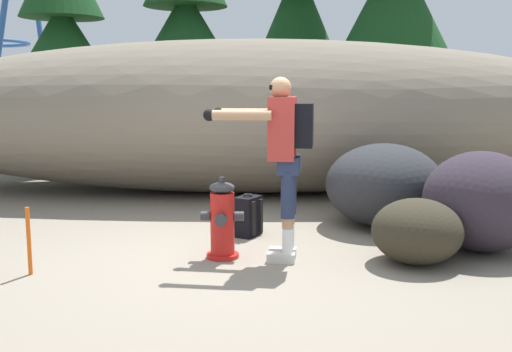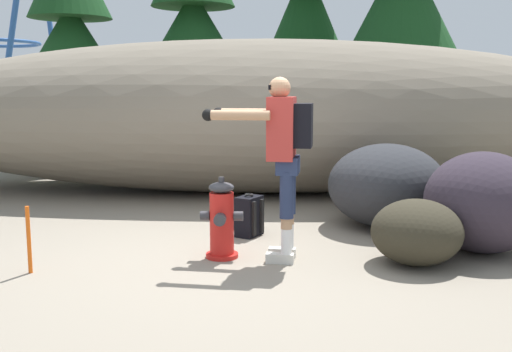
{
  "view_description": "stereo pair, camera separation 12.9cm",
  "coord_description": "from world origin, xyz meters",
  "px_view_note": "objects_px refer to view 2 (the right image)",
  "views": [
    {
      "loc": [
        0.3,
        -5.44,
        1.62
      ],
      "look_at": [
        0.16,
        0.37,
        0.75
      ],
      "focal_mm": 41.48,
      "sensor_mm": 36.0,
      "label": 1
    },
    {
      "loc": [
        0.43,
        -5.43,
        1.62
      ],
      "look_at": [
        0.16,
        0.37,
        0.75
      ],
      "focal_mm": 41.48,
      "sensor_mm": 36.0,
      "label": 2
    }
  ],
  "objects_px": {
    "fire_hydrant": "(222,221)",
    "utility_worker": "(282,146)",
    "boulder_large": "(483,202)",
    "boulder_small": "(417,232)",
    "spare_backpack": "(249,216)",
    "boulder_outlier": "(477,203)",
    "boulder_mid": "(387,185)",
    "survey_stake": "(29,240)"
  },
  "relations": [
    {
      "from": "fire_hydrant",
      "to": "boulder_small",
      "type": "height_order",
      "value": "fire_hydrant"
    },
    {
      "from": "boulder_outlier",
      "to": "survey_stake",
      "type": "relative_size",
      "value": 1.48
    },
    {
      "from": "spare_backpack",
      "to": "survey_stake",
      "type": "bearing_deg",
      "value": 65.9
    },
    {
      "from": "survey_stake",
      "to": "boulder_large",
      "type": "bearing_deg",
      "value": 12.12
    },
    {
      "from": "fire_hydrant",
      "to": "utility_worker",
      "type": "relative_size",
      "value": 0.46
    },
    {
      "from": "spare_backpack",
      "to": "boulder_outlier",
      "type": "height_order",
      "value": "boulder_outlier"
    },
    {
      "from": "fire_hydrant",
      "to": "spare_backpack",
      "type": "relative_size",
      "value": 1.67
    },
    {
      "from": "utility_worker",
      "to": "boulder_outlier",
      "type": "xyz_separation_m",
      "value": [
        2.19,
        1.17,
        -0.75
      ]
    },
    {
      "from": "fire_hydrant",
      "to": "boulder_large",
      "type": "bearing_deg",
      "value": 7.66
    },
    {
      "from": "boulder_large",
      "to": "boulder_outlier",
      "type": "xyz_separation_m",
      "value": [
        0.19,
        0.76,
        -0.16
      ]
    },
    {
      "from": "fire_hydrant",
      "to": "spare_backpack",
      "type": "xyz_separation_m",
      "value": [
        0.21,
        0.85,
        -0.14
      ]
    },
    {
      "from": "fire_hydrant",
      "to": "spare_backpack",
      "type": "height_order",
      "value": "fire_hydrant"
    },
    {
      "from": "boulder_mid",
      "to": "survey_stake",
      "type": "bearing_deg",
      "value": -150.34
    },
    {
      "from": "boulder_mid",
      "to": "boulder_small",
      "type": "height_order",
      "value": "boulder_mid"
    },
    {
      "from": "boulder_large",
      "to": "boulder_small",
      "type": "relative_size",
      "value": 1.48
    },
    {
      "from": "boulder_mid",
      "to": "boulder_outlier",
      "type": "bearing_deg",
      "value": -16.99
    },
    {
      "from": "boulder_large",
      "to": "boulder_outlier",
      "type": "height_order",
      "value": "boulder_large"
    },
    {
      "from": "boulder_small",
      "to": "spare_backpack",
      "type": "bearing_deg",
      "value": 148.56
    },
    {
      "from": "boulder_outlier",
      "to": "boulder_mid",
      "type": "bearing_deg",
      "value": 163.01
    },
    {
      "from": "boulder_outlier",
      "to": "spare_backpack",
      "type": "bearing_deg",
      "value": -174.34
    },
    {
      "from": "utility_worker",
      "to": "boulder_mid",
      "type": "bearing_deg",
      "value": -123.95
    },
    {
      "from": "boulder_small",
      "to": "fire_hydrant",
      "type": "bearing_deg",
      "value": 175.9
    },
    {
      "from": "utility_worker",
      "to": "boulder_mid",
      "type": "height_order",
      "value": "utility_worker"
    },
    {
      "from": "boulder_small",
      "to": "boulder_outlier",
      "type": "bearing_deg",
      "value": 52.79
    },
    {
      "from": "boulder_mid",
      "to": "boulder_outlier",
      "type": "relative_size",
      "value": 1.65
    },
    {
      "from": "utility_worker",
      "to": "spare_backpack",
      "type": "bearing_deg",
      "value": -62.17
    },
    {
      "from": "spare_backpack",
      "to": "boulder_mid",
      "type": "relative_size",
      "value": 0.32
    },
    {
      "from": "boulder_mid",
      "to": "fire_hydrant",
      "type": "bearing_deg",
      "value": -142.1
    },
    {
      "from": "boulder_mid",
      "to": "boulder_small",
      "type": "distance_m",
      "value": 1.54
    },
    {
      "from": "fire_hydrant",
      "to": "boulder_mid",
      "type": "height_order",
      "value": "boulder_mid"
    },
    {
      "from": "boulder_large",
      "to": "boulder_small",
      "type": "height_order",
      "value": "boulder_large"
    },
    {
      "from": "boulder_mid",
      "to": "spare_backpack",
      "type": "bearing_deg",
      "value": -161.08
    },
    {
      "from": "spare_backpack",
      "to": "boulder_large",
      "type": "height_order",
      "value": "boulder_large"
    },
    {
      "from": "fire_hydrant",
      "to": "utility_worker",
      "type": "bearing_deg",
      "value": -5.8
    },
    {
      "from": "fire_hydrant",
      "to": "boulder_mid",
      "type": "bearing_deg",
      "value": 37.9
    },
    {
      "from": "boulder_small",
      "to": "survey_stake",
      "type": "distance_m",
      "value": 3.48
    },
    {
      "from": "utility_worker",
      "to": "survey_stake",
      "type": "xyz_separation_m",
      "value": [
        -2.21,
        -0.5,
        -0.79
      ]
    },
    {
      "from": "spare_backpack",
      "to": "boulder_small",
      "type": "bearing_deg",
      "value": 177.05
    },
    {
      "from": "spare_backpack",
      "to": "boulder_outlier",
      "type": "bearing_deg",
      "value": -145.85
    },
    {
      "from": "boulder_small",
      "to": "boulder_outlier",
      "type": "distance_m",
      "value": 1.55
    },
    {
      "from": "boulder_outlier",
      "to": "fire_hydrant",
      "type": "bearing_deg",
      "value": -158.12
    },
    {
      "from": "fire_hydrant",
      "to": "utility_worker",
      "type": "height_order",
      "value": "utility_worker"
    }
  ]
}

